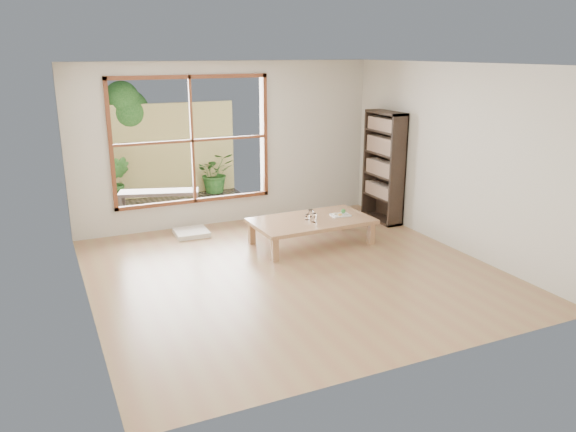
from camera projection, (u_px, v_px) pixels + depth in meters
name	position (u px, v px, depth m)	size (l,w,h in m)	color
ground	(292.00, 271.00, 7.29)	(5.00, 5.00, 0.00)	#9E7D4F
low_table	(311.00, 222.00, 8.22)	(1.77, 1.03, 0.38)	#A87551
floor_cushion	(191.00, 233.00, 8.71)	(0.50, 0.50, 0.07)	white
bookshelf	(384.00, 167.00, 9.22)	(0.29, 0.82, 1.82)	#2F211A
glass_tall	(314.00, 218.00, 8.06)	(0.07, 0.07, 0.13)	silver
glass_mid	(311.00, 213.00, 8.31)	(0.08, 0.08, 0.11)	silver
glass_short	(312.00, 213.00, 8.34)	(0.07, 0.07, 0.09)	silver
glass_small	(307.00, 217.00, 8.18)	(0.06, 0.06, 0.08)	silver
food_tray	(341.00, 214.00, 8.39)	(0.30, 0.22, 0.09)	white
deck	(179.00, 209.00, 10.15)	(2.80, 2.00, 0.05)	#362E27
garden_bench	(159.00, 194.00, 9.60)	(1.39, 0.76, 0.42)	#2F211A
bamboo_fence	(164.00, 151.00, 10.77)	(2.80, 0.06, 1.80)	tan
shrub_right	(215.00, 172.00, 11.13)	(0.72, 0.63, 0.80)	#376726
shrub_left	(115.00, 182.00, 10.04)	(0.51, 0.41, 0.93)	#376726
garden_tree	(122.00, 113.00, 10.56)	(1.04, 0.85, 2.22)	#4C3D2D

